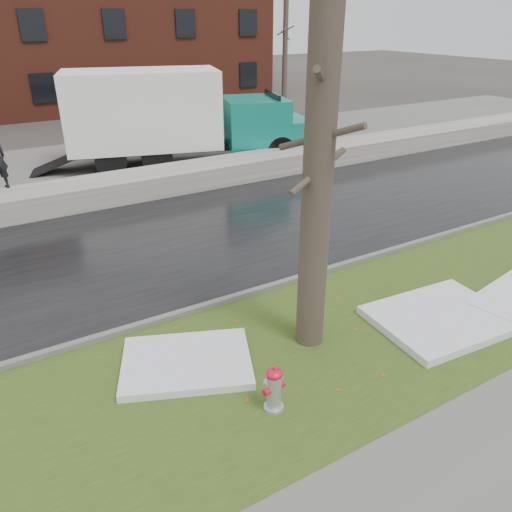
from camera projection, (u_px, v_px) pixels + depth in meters
ground at (282, 315)px, 10.19m from camera, size 120.00×120.00×0.00m
verge at (319, 346)px, 9.21m from camera, size 60.00×4.50×0.04m
sidewalk at (500, 498)px, 6.31m from camera, size 60.00×3.00×0.05m
road at (192, 238)px, 13.66m from camera, size 60.00×7.00×0.03m
parking_lot at (106, 165)px, 20.22m from camera, size 60.00×9.00×0.03m
curb at (257, 291)px, 10.93m from camera, size 60.00×0.15×0.14m
snowbank at (140, 185)px, 16.74m from camera, size 60.00×1.60×0.75m
brick_building at (53, 23)px, 32.10m from camera, size 26.00×12.00×10.00m
bg_tree_right at (285, 49)px, 34.62m from camera, size 1.40×1.62×6.50m
fire_hydrant at (274, 387)px, 7.54m from camera, size 0.39×0.34×0.79m
tree at (318, 175)px, 7.98m from camera, size 1.30×1.51×6.31m
box_truck at (174, 116)px, 19.48m from camera, size 11.06×5.08×3.68m
snow_patch_near at (441, 318)px, 9.87m from camera, size 2.74×2.19×0.16m
snow_patch_far at (187, 362)px, 8.63m from camera, size 2.64×2.32×0.14m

